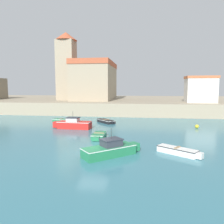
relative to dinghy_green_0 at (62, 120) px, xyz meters
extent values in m
plane|color=teal|center=(9.49, -17.46, -0.24)|extent=(200.00, 200.00, 0.00)
cube|color=gray|center=(9.49, 26.72, 1.08)|extent=(120.00, 40.00, 2.63)
cube|color=#237A4C|center=(-0.12, 0.03, -0.02)|extent=(2.89, 1.85, 0.42)
cube|color=#237A4C|center=(1.45, -0.35, -0.02)|extent=(0.72, 0.81, 0.36)
cube|color=white|center=(-0.12, 0.03, 0.15)|extent=(2.92, 1.87, 0.07)
cube|color=#997F5B|center=(-0.12, 0.03, 0.23)|extent=(0.45, 1.09, 0.08)
cube|color=#237A4C|center=(10.87, -17.32, 0.18)|extent=(4.54, 4.23, 0.83)
cube|color=#237A4C|center=(12.88, -15.59, 0.18)|extent=(1.16, 1.18, 0.70)
cube|color=white|center=(10.87, -17.32, 0.55)|extent=(4.58, 4.27, 0.07)
cube|color=#333842|center=(11.04, -17.17, 0.86)|extent=(2.02, 1.98, 0.55)
cube|color=#2D333D|center=(11.04, -17.17, 1.18)|extent=(2.18, 2.14, 0.08)
cylinder|color=black|center=(11.04, -17.17, 1.67)|extent=(0.04, 0.04, 0.90)
cube|color=#237A4C|center=(8.67, -10.76, 0.01)|extent=(1.39, 2.77, 0.50)
cube|color=#237A4C|center=(8.70, -12.44, 0.01)|extent=(0.75, 0.62, 0.42)
cube|color=white|center=(8.67, -10.76, 0.22)|extent=(1.40, 2.80, 0.07)
cube|color=#997F5B|center=(8.67, -10.76, 0.30)|extent=(1.15, 0.22, 0.08)
cube|color=black|center=(8.65, -9.27, 0.06)|extent=(0.20, 0.20, 0.36)
cube|color=red|center=(4.13, -5.75, 0.26)|extent=(4.72, 2.01, 0.99)
cube|color=red|center=(1.42, -5.60, 0.26)|extent=(0.85, 1.01, 0.85)
cube|color=white|center=(4.13, -5.75, 0.72)|extent=(4.77, 2.04, 0.07)
cube|color=silver|center=(3.90, -5.73, 1.01)|extent=(1.69, 1.41, 0.50)
cube|color=#2D333D|center=(3.90, -5.73, 1.30)|extent=(1.83, 1.51, 0.08)
cylinder|color=black|center=(3.90, -5.73, 1.79)|extent=(0.04, 0.04, 0.90)
cube|color=white|center=(16.69, -15.99, 0.04)|extent=(3.43, 2.82, 0.56)
cube|color=white|center=(18.31, -17.12, 0.04)|extent=(0.69, 0.72, 0.48)
cube|color=black|center=(16.69, -15.99, 0.28)|extent=(3.47, 2.85, 0.07)
cube|color=#997F5B|center=(16.69, -15.99, 0.36)|extent=(0.66, 0.82, 0.08)
cube|color=black|center=(7.70, -0.20, 0.01)|extent=(3.36, 3.53, 0.49)
cube|color=black|center=(6.33, 1.34, 0.01)|extent=(0.98, 0.97, 0.41)
cube|color=white|center=(7.70, -0.20, 0.21)|extent=(3.40, 3.57, 0.07)
cube|color=#997F5B|center=(7.70, -0.20, 0.29)|extent=(1.01, 0.93, 0.08)
cube|color=black|center=(8.95, -1.60, 0.06)|extent=(0.28, 0.28, 0.36)
sphere|color=yellow|center=(21.33, -3.09, 0.02)|extent=(0.52, 0.52, 0.52)
cube|color=gray|center=(1.49, 19.70, 6.54)|extent=(9.11, 15.44, 8.30)
cube|color=#B25133|center=(1.49, 19.70, 11.30)|extent=(9.29, 15.75, 1.20)
cube|color=gray|center=(-5.16, 17.38, 9.62)|extent=(4.20, 4.20, 14.45)
cone|color=#B25133|center=(-5.16, 17.38, 17.84)|extent=(5.45, 5.45, 2.00)
cube|color=silver|center=(25.49, 12.70, 4.88)|extent=(5.92, 4.09, 4.97)
cube|color=#C1663D|center=(25.49, 12.70, 7.61)|extent=(6.22, 4.29, 0.50)
camera|label=1|loc=(13.67, -35.12, 5.57)|focal=35.00mm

